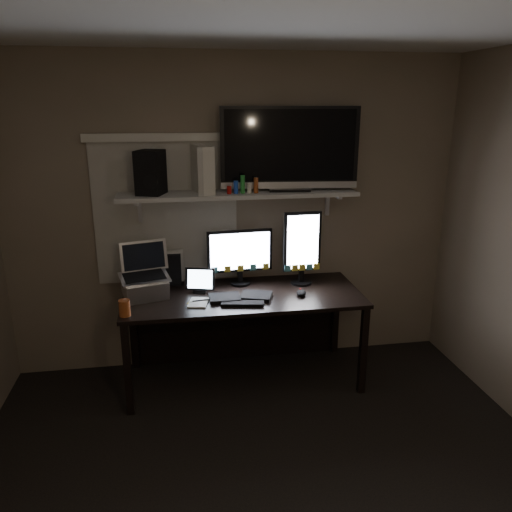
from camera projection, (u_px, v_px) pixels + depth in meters
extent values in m
plane|color=silver|center=(290.00, 2.00, 1.94)|extent=(3.60, 3.60, 0.00)
plane|color=#695E4B|center=(236.00, 217.00, 4.00)|extent=(3.60, 0.00, 3.60)
cube|color=beige|center=(166.00, 213.00, 3.89)|extent=(1.10, 0.02, 1.10)
cube|color=black|center=(243.00, 296.00, 3.81)|extent=(1.80, 0.75, 0.03)
cube|color=black|center=(238.00, 320.00, 4.25)|extent=(1.80, 0.02, 0.70)
cube|color=black|center=(128.00, 370.00, 3.46)|extent=(0.05, 0.05, 0.70)
cube|color=black|center=(363.00, 351.00, 3.73)|extent=(0.05, 0.05, 0.70)
cube|color=black|center=(134.00, 328.00, 4.10)|extent=(0.05, 0.05, 0.70)
cube|color=black|center=(335.00, 315.00, 4.36)|extent=(0.05, 0.05, 0.70)
cube|color=#BAB9B5|center=(239.00, 194.00, 3.77)|extent=(1.80, 0.35, 0.03)
cube|color=black|center=(240.00, 257.00, 3.94)|extent=(0.52, 0.09, 0.46)
cube|color=black|center=(302.00, 248.00, 3.94)|extent=(0.30, 0.07, 0.60)
cube|color=black|center=(240.00, 297.00, 3.70)|extent=(0.50, 0.26, 0.03)
ellipsoid|color=black|center=(301.00, 293.00, 3.77)|extent=(0.10, 0.13, 0.04)
cube|color=silver|center=(198.00, 303.00, 3.62)|extent=(0.17, 0.21, 0.01)
cube|color=black|center=(200.00, 280.00, 3.81)|extent=(0.24, 0.15, 0.20)
cube|color=black|center=(168.00, 268.00, 3.97)|extent=(0.22, 0.11, 0.27)
cube|color=#BDBCC2|center=(144.00, 272.00, 3.68)|extent=(0.41, 0.37, 0.40)
cylinder|color=#96421B|center=(125.00, 308.00, 3.40)|extent=(0.09, 0.09, 0.11)
cube|color=black|center=(289.00, 149.00, 3.75)|extent=(1.05, 0.29, 0.62)
cube|color=beige|center=(203.00, 169.00, 3.69)|extent=(0.16, 0.30, 0.35)
cube|color=black|center=(151.00, 172.00, 3.62)|extent=(0.23, 0.26, 0.32)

